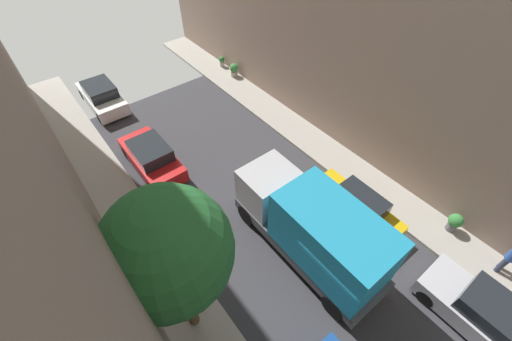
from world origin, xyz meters
The scene contains 13 objects.
ground centered at (0.00, 0.00, 0.00)m, with size 32.00×32.00×0.00m, color #38383D.
sidewalk_right centered at (5.00, 0.00, 0.07)m, with size 2.00×44.00×0.15m, color #A8A399.
parked_car_left_3 centered at (-2.70, 9.91, 0.72)m, with size 1.78×4.20×1.57m.
parked_car_left_4 centered at (-2.70, 16.74, 0.72)m, with size 1.78×4.20×1.57m.
parked_car_right_1 centered at (2.70, -4.09, 0.72)m, with size 1.78×4.20×1.57m.
parked_car_right_2 centered at (2.70, 1.57, 0.72)m, with size 1.78×4.20×1.57m.
delivery_truck centered at (0.00, 1.54, 1.79)m, with size 2.26×6.60×3.38m.
pedestrian centered at (5.24, -3.62, 1.07)m, with size 0.40×0.36×1.72m.
street_tree_0 centered at (-5.02, 2.10, 4.95)m, with size 3.33×3.33×6.50m.
potted_plant_3 centered at (5.59, 14.41, 0.62)m, with size 0.58×0.58×0.89m.
potted_plant_4 centered at (5.69, 16.03, 0.55)m, with size 0.40×0.40×0.73m.
potted_plant_5 centered at (5.52, -1.49, 0.67)m, with size 0.59×0.59×0.91m.
lamp_post centered at (-4.60, 3.59, 3.61)m, with size 0.44×0.44×5.22m.
Camera 1 is at (-5.75, -2.28, 11.93)m, focal length 22.55 mm.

